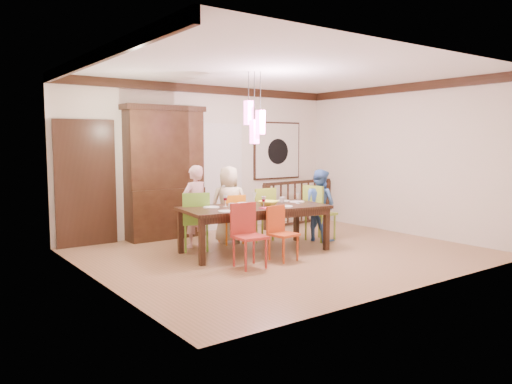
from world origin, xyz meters
TOP-DOWN VIEW (x-y plane):
  - floor at (0.00, 0.00)m, footprint 6.00×6.00m
  - ceiling at (0.00, 0.00)m, footprint 6.00×6.00m
  - wall_back at (0.00, 2.50)m, footprint 6.00×0.00m
  - wall_left at (-3.00, 0.00)m, footprint 0.00×5.00m
  - wall_right at (3.00, 0.00)m, footprint 0.00×5.00m
  - crown_molding at (0.00, 0.00)m, footprint 6.00×5.00m
  - panel_door at (-2.40, 2.45)m, footprint 1.04×0.07m
  - white_doorway at (0.35, 2.46)m, footprint 0.97×0.05m
  - painting at (1.80, 2.46)m, footprint 1.25×0.06m
  - pendant_cluster at (-0.34, 0.35)m, footprint 0.27×0.21m
  - dining_table at (-0.34, 0.35)m, footprint 2.49×1.39m
  - chair_far_left at (-1.07, 1.03)m, footprint 0.56×0.56m
  - chair_far_mid at (-0.27, 1.16)m, footprint 0.45×0.45m
  - chair_far_right at (0.30, 1.08)m, footprint 0.46×0.46m
  - chair_near_left at (-1.00, -0.46)m, footprint 0.44×0.44m
  - chair_near_mid at (-0.34, -0.40)m, footprint 0.41×0.41m
  - chair_end_right at (1.19, 0.42)m, footprint 0.51×0.51m
  - china_hutch at (-0.99, 2.30)m, footprint 1.55×0.46m
  - balustrade at (1.98, 1.95)m, footprint 2.00×0.26m
  - person_far_left at (-0.95, 1.24)m, footprint 0.57×0.43m
  - person_far_mid at (-0.28, 1.20)m, footprint 0.79×0.69m
  - person_end_right at (1.14, 0.39)m, footprint 0.56×0.68m
  - serving_bowl at (-0.10, 0.29)m, footprint 0.42×0.42m
  - small_bowl at (-0.51, 0.41)m, footprint 0.24×0.24m
  - cup_left at (-0.85, 0.22)m, footprint 0.17×0.17m
  - cup_right at (0.34, 0.49)m, footprint 0.11×0.11m
  - plate_far_left at (-1.01, 0.60)m, footprint 0.26×0.26m
  - plate_far_mid at (-0.41, 0.61)m, footprint 0.26×0.26m
  - plate_far_right at (0.43, 0.59)m, footprint 0.26×0.26m
  - plate_near_left at (-1.07, 0.05)m, footprint 0.26×0.26m
  - plate_near_mid at (0.00, -0.01)m, footprint 0.26×0.26m
  - plate_end_right at (0.57, 0.35)m, footprint 0.26×0.26m
  - wine_glass_a at (-0.77, 0.55)m, footprint 0.08×0.08m
  - wine_glass_b at (-0.16, 0.60)m, footprint 0.08×0.08m
  - wine_glass_c at (-0.37, 0.05)m, footprint 0.08×0.08m
  - wine_glass_d at (0.44, 0.18)m, footprint 0.08×0.08m
  - napkin at (-0.36, 0.01)m, footprint 0.18×0.14m

SIDE VIEW (x-z plane):
  - floor at x=0.00m, z-range 0.00..0.00m
  - chair_near_mid at x=-0.34m, z-range 0.06..0.88m
  - chair_far_mid at x=-0.27m, z-range 0.06..0.93m
  - balustrade at x=1.98m, z-range 0.02..0.98m
  - chair_near_left at x=-1.00m, z-range 0.07..0.98m
  - chair_far_right at x=0.30m, z-range 0.07..1.04m
  - chair_far_left at x=-1.07m, z-range 0.07..1.04m
  - chair_end_right at x=1.19m, z-range 0.07..1.09m
  - person_end_right at x=1.14m, z-range 0.00..1.30m
  - dining_table at x=-0.34m, z-range 0.30..1.05m
  - person_far_mid at x=-0.28m, z-range 0.00..1.37m
  - person_far_left at x=-0.95m, z-range 0.00..1.40m
  - plate_far_left at x=-1.01m, z-range 0.75..0.76m
  - plate_far_mid at x=-0.41m, z-range 0.75..0.76m
  - plate_far_right at x=0.43m, z-range 0.75..0.76m
  - plate_near_left at x=-1.07m, z-range 0.75..0.76m
  - plate_near_mid at x=0.00m, z-range 0.75..0.76m
  - plate_end_right at x=0.57m, z-range 0.75..0.76m
  - napkin at x=-0.36m, z-range 0.75..0.76m
  - small_bowl at x=-0.51m, z-range 0.75..0.81m
  - serving_bowl at x=-0.10m, z-range 0.75..0.83m
  - cup_right at x=0.34m, z-range 0.75..0.84m
  - cup_left at x=-0.85m, z-range 0.75..0.85m
  - wine_glass_a at x=-0.77m, z-range 0.75..0.94m
  - wine_glass_b at x=-0.16m, z-range 0.75..0.94m
  - wine_glass_c at x=-0.37m, z-range 0.75..0.94m
  - wine_glass_d at x=0.44m, z-range 0.75..0.94m
  - panel_door at x=-2.40m, z-range -0.07..2.17m
  - white_doorway at x=0.35m, z-range -0.06..2.16m
  - china_hutch at x=-0.99m, z-range 0.00..2.46m
  - wall_back at x=0.00m, z-range -1.55..4.45m
  - wall_left at x=-3.00m, z-range -1.05..3.95m
  - wall_right at x=3.00m, z-range -1.05..3.95m
  - painting at x=1.80m, z-range 0.97..2.22m
  - pendant_cluster at x=-0.34m, z-range 1.54..2.68m
  - crown_molding at x=0.00m, z-range 2.74..2.90m
  - ceiling at x=0.00m, z-range 2.90..2.90m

